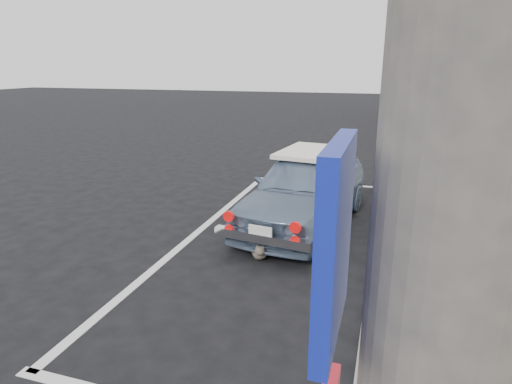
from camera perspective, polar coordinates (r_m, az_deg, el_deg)
ground at (r=4.30m, az=-13.74°, el=-20.71°), size 80.00×80.00×0.00m
sidewalk at (r=5.63m, az=29.33°, el=-12.09°), size 2.80×40.00×0.15m
building_far at (r=23.35m, az=29.95°, el=17.98°), size 3.50×10.00×8.00m
pline_front at (r=9.82m, az=8.59°, el=1.20°), size 3.00×0.12×0.01m
pline_side at (r=7.00m, az=-7.56°, el=-5.13°), size 0.12×7.00×0.01m
retro_coupe at (r=7.14m, az=6.57°, el=0.56°), size 1.92×3.76×1.22m
cat at (r=5.94m, az=0.54°, el=-7.77°), size 0.32×0.51×0.28m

